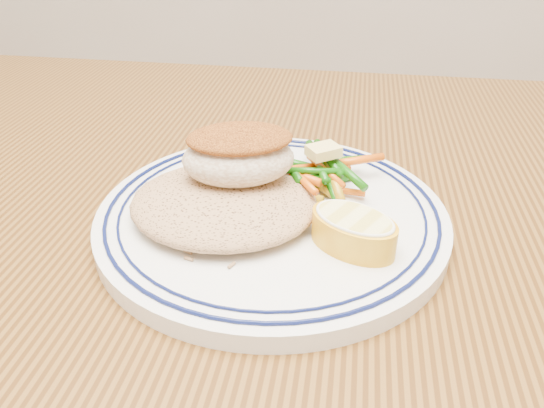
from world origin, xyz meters
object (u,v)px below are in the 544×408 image
(dining_table, at_px, (290,331))
(vegetable_pile, at_px, (315,174))
(fish_fillet, at_px, (239,154))
(plate, at_px, (272,215))
(rice_pilaf, at_px, (224,200))
(lemon_wedge, at_px, (353,230))

(dining_table, distance_m, vegetable_pile, 0.14)
(fish_fillet, bearing_deg, vegetable_pile, 30.54)
(vegetable_pile, bearing_deg, plate, -126.59)
(rice_pilaf, bearing_deg, dining_table, -7.06)
(rice_pilaf, relative_size, lemon_wedge, 1.78)
(rice_pilaf, xyz_separation_m, lemon_wedge, (0.10, -0.03, 0.00))
(dining_table, bearing_deg, plate, 132.37)
(lemon_wedge, bearing_deg, rice_pilaf, 165.57)
(dining_table, distance_m, lemon_wedge, 0.14)
(dining_table, bearing_deg, vegetable_pile, 79.71)
(fish_fillet, bearing_deg, lemon_wedge, -27.04)
(vegetable_pile, bearing_deg, fish_fillet, -149.46)
(fish_fillet, distance_m, lemon_wedge, 0.11)
(dining_table, height_order, plate, plate)
(rice_pilaf, bearing_deg, lemon_wedge, -14.43)
(dining_table, xyz_separation_m, rice_pilaf, (-0.06, 0.01, 0.13))
(plate, height_order, rice_pilaf, rice_pilaf)
(plate, relative_size, lemon_wedge, 3.41)
(dining_table, xyz_separation_m, lemon_wedge, (0.05, -0.02, 0.13))
(rice_pilaf, xyz_separation_m, fish_fillet, (0.01, 0.02, 0.03))
(dining_table, height_order, rice_pilaf, rice_pilaf)
(plate, height_order, vegetable_pile, vegetable_pile)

